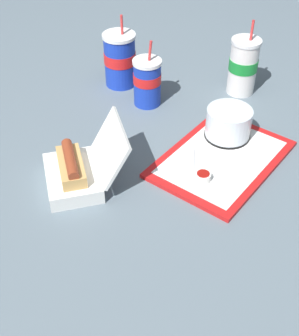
% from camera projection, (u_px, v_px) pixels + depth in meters
% --- Properties ---
extents(ground_plane, '(3.20, 3.20, 0.00)m').
position_uv_depth(ground_plane, '(139.00, 180.00, 1.19)').
color(ground_plane, slate).
extents(food_tray, '(0.37, 0.26, 0.01)m').
position_uv_depth(food_tray, '(221.00, 159.00, 1.24)').
color(food_tray, red).
rests_on(food_tray, ground_plane).
extents(cake_container, '(0.13, 0.13, 0.08)m').
position_uv_depth(cake_container, '(228.00, 124.00, 1.28)').
color(cake_container, black).
rests_on(cake_container, food_tray).
extents(ketchup_cup, '(0.04, 0.04, 0.02)m').
position_uv_depth(ketchup_cup, '(203.00, 177.00, 1.15)').
color(ketchup_cup, white).
rests_on(ketchup_cup, food_tray).
extents(napkin_stack, '(0.12, 0.12, 0.00)m').
position_uv_depth(napkin_stack, '(218.00, 175.00, 1.18)').
color(napkin_stack, white).
rests_on(napkin_stack, food_tray).
extents(plastic_fork, '(0.10, 0.07, 0.00)m').
position_uv_depth(plastic_fork, '(192.00, 162.00, 1.22)').
color(plastic_fork, white).
rests_on(plastic_fork, food_tray).
extents(clamshell_hotdog_corner, '(0.27, 0.26, 0.15)m').
position_uv_depth(clamshell_hotdog_corner, '(77.00, 171.00, 1.15)').
color(clamshell_hotdog_corner, white).
rests_on(clamshell_hotdog_corner, ground_plane).
extents(soda_cup_corner, '(0.09, 0.09, 0.21)m').
position_uv_depth(soda_cup_corner, '(147.00, 81.00, 1.41)').
color(soda_cup_corner, '#1938B7').
rests_on(soda_cup_corner, ground_plane).
extents(soda_cup_right, '(0.09, 0.09, 0.24)m').
position_uv_depth(soda_cup_right, '(243.00, 66.00, 1.45)').
color(soda_cup_right, white).
rests_on(soda_cup_right, ground_plane).
extents(soda_cup_front, '(0.11, 0.11, 0.23)m').
position_uv_depth(soda_cup_front, '(120.00, 59.00, 1.49)').
color(soda_cup_front, '#1938B7').
rests_on(soda_cup_front, ground_plane).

